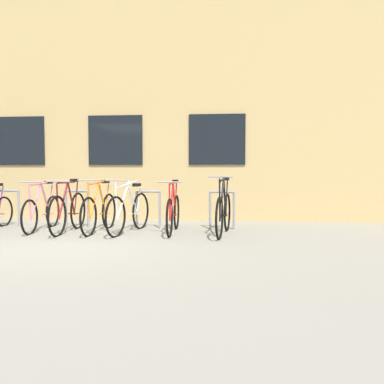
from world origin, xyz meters
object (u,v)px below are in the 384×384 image
Objects in this scene: bicycle_pink at (42,211)px; bicycle_red at (173,212)px; bicycle_white at (129,212)px; bicycle_maroon at (68,211)px; bicycle_black at (224,212)px; bicycle_orange at (99,211)px.

bicycle_red is at bearing -1.09° from bicycle_pink.
bicycle_pink is 1.79m from bicycle_white.
bicycle_white is (-0.84, -0.07, 0.01)m from bicycle_red.
bicycle_black is at bearing -0.26° from bicycle_maroon.
bicycle_pink is (-3.57, 0.20, -0.03)m from bicycle_black.
bicycle_red is at bearing 4.92° from bicycle_white.
bicycle_maroon is at bearing -16.97° from bicycle_pink.
bicycle_white is (1.17, 0.07, -0.00)m from bicycle_maroon.
bicycle_white is at bearing -175.08° from bicycle_red.
bicycle_maroon and bicycle_white have the same top height.
bicycle_black is 1.00× the size of bicycle_orange.
bicycle_black is 2.96m from bicycle_maroon.
bicycle_maroon reaches higher than bicycle_red.
bicycle_maroon is 0.99× the size of bicycle_orange.
bicycle_red is 0.97m from bicycle_black.
bicycle_pink is at bearing 163.03° from bicycle_maroon.
bicycle_black is 2.38m from bicycle_orange.
bicycle_orange is (-2.38, 0.10, -0.01)m from bicycle_black.
bicycle_pink is 0.99× the size of bicycle_orange.
bicycle_black is at bearing -2.56° from bicycle_white.
bicycle_black is 3.58m from bicycle_pink.
bicycle_pink is 1.01× the size of bicycle_maroon.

